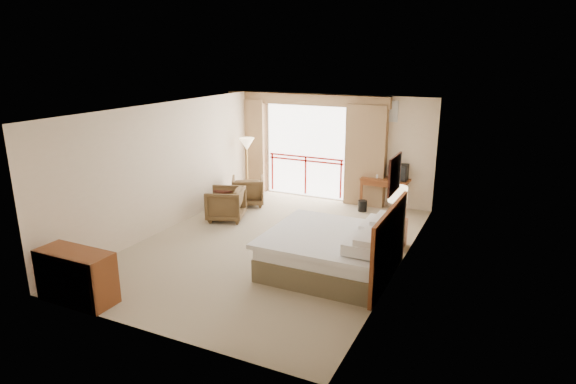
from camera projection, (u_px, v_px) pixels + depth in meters
The scene contains 29 objects.
floor at pixel (273, 245), 9.58m from camera, with size 7.00×7.00×0.00m, color gray.
ceiling at pixel (272, 108), 8.83m from camera, with size 7.00×7.00×0.00m, color white.
wall_back at pixel (335, 148), 12.24m from camera, with size 5.00×5.00×0.00m, color beige.
wall_front at pixel (147, 241), 6.17m from camera, with size 5.00×5.00×0.00m, color beige.
wall_left at pixel (168, 166), 10.24m from camera, with size 7.00×7.00×0.00m, color beige.
wall_right at pixel (403, 195), 8.17m from camera, with size 7.00×7.00×0.00m, color beige.
balcony_door at pixel (306, 151), 12.59m from camera, with size 2.40×2.40×0.00m, color white.
balcony_railing at pixel (306, 166), 12.68m from camera, with size 2.09×0.03×1.02m.
curtain_left at pixel (249, 145), 13.15m from camera, with size 1.00×0.26×2.50m, color brown.
curtain_right at pixel (366, 156), 11.78m from camera, with size 1.00×0.26×2.50m, color brown.
valance at pixel (305, 99), 12.13m from camera, with size 4.40×0.22×0.28m, color brown.
hvac_vent at pixel (388, 111), 11.40m from camera, with size 0.50×0.04×0.50m, color silver.
bed at pixel (333, 251), 8.33m from camera, with size 2.13×2.06×0.97m.
headboard at pixel (389, 245), 7.86m from camera, with size 0.06×2.10×1.30m, color #5D2811.
framed_art at pixel (395, 174), 7.52m from camera, with size 0.04×0.72×0.60m.
nightstand at pixel (395, 233), 9.43m from camera, with size 0.38×0.46×0.55m, color #5D2811.
table_lamp at pixel (398, 195), 9.25m from camera, with size 0.37×0.37×0.64m.
phone at pixel (391, 220), 9.23m from camera, with size 0.18×0.14×0.08m, color black.
desk at pixel (386, 184), 11.74m from camera, with size 1.15×0.56×0.75m.
tv at pixel (399, 172), 11.46m from camera, with size 0.42×0.34×0.39m.
coffee_maker at pixel (372, 171), 11.75m from camera, with size 0.13×0.13×0.28m, color black.
cup at pixel (377, 176), 11.67m from camera, with size 0.07×0.07×0.10m, color white.
wastebasket at pixel (362, 206), 11.57m from camera, with size 0.21×0.21×0.27m, color black.
armchair_far at pixel (248, 204), 12.13m from camera, with size 0.76×0.79×0.72m, color #4A3620.
armchair_near at pixel (226, 219), 11.04m from camera, with size 0.79×0.81×0.74m, color #4A3620.
side_table at pixel (224, 196), 11.40m from camera, with size 0.54×0.54×0.59m.
book at pixel (224, 189), 11.35m from camera, with size 0.18×0.24×0.02m, color white.
floor_lamp at pixel (247, 146), 12.49m from camera, with size 0.40×0.40×1.56m.
dresser at pixel (76, 276), 7.31m from camera, with size 1.22×0.52×0.82m.
Camera 1 is at (4.11, -7.91, 3.68)m, focal length 30.00 mm.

